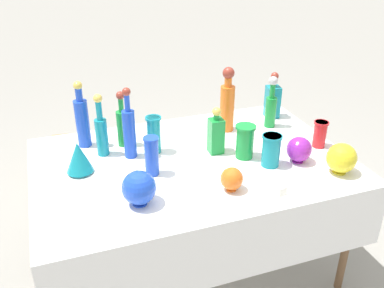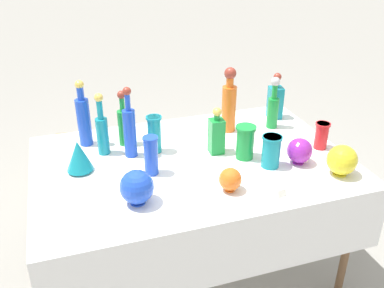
# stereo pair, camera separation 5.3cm
# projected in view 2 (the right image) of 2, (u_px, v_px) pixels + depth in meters

# --- Properties ---
(ground_plane) EXTENTS (40.00, 40.00, 0.00)m
(ground_plane) POSITION_uv_depth(u_px,v_px,m) (192.00, 264.00, 2.71)
(ground_plane) COLOR gray
(display_table) EXTENTS (1.71, 1.14, 0.76)m
(display_table) POSITION_uv_depth(u_px,v_px,m) (194.00, 173.00, 2.35)
(display_table) COLOR white
(display_table) RESTS_ON ground
(tall_bottle_0) EXTENTS (0.07, 0.07, 0.33)m
(tall_bottle_0) POSITION_uv_depth(u_px,v_px,m) (273.00, 107.00, 2.67)
(tall_bottle_0) COLOR #198C38
(tall_bottle_0) RESTS_ON display_table
(tall_bottle_1) EXTENTS (0.07, 0.07, 0.41)m
(tall_bottle_1) POSITION_uv_depth(u_px,v_px,m) (130.00, 129.00, 2.33)
(tall_bottle_1) COLOR blue
(tall_bottle_1) RESTS_ON display_table
(tall_bottle_2) EXTENTS (0.08, 0.08, 0.39)m
(tall_bottle_2) POSITION_uv_depth(u_px,v_px,m) (84.00, 118.00, 2.45)
(tall_bottle_2) COLOR blue
(tall_bottle_2) RESTS_ON display_table
(tall_bottle_3) EXTENTS (0.07, 0.07, 0.36)m
(tall_bottle_3) POSITION_uv_depth(u_px,v_px,m) (102.00, 130.00, 2.36)
(tall_bottle_3) COLOR teal
(tall_bottle_3) RESTS_ON display_table
(tall_bottle_4) EXTENTS (0.07, 0.07, 0.33)m
(tall_bottle_4) POSITION_uv_depth(u_px,v_px,m) (124.00, 123.00, 2.47)
(tall_bottle_4) COLOR #198C38
(tall_bottle_4) RESTS_ON display_table
(tall_bottle_5) EXTENTS (0.09, 0.09, 0.41)m
(tall_bottle_5) POSITION_uv_depth(u_px,v_px,m) (229.00, 103.00, 2.61)
(tall_bottle_5) COLOR orange
(tall_bottle_5) RESTS_ON display_table
(square_decanter_0) EXTENTS (0.08, 0.08, 0.27)m
(square_decanter_0) POSITION_uv_depth(u_px,v_px,m) (216.00, 134.00, 2.38)
(square_decanter_0) COLOR #198C38
(square_decanter_0) RESTS_ON display_table
(square_decanter_1) EXTENTS (0.10, 0.10, 0.31)m
(square_decanter_1) POSITION_uv_depth(u_px,v_px,m) (275.00, 100.00, 2.81)
(square_decanter_1) COLOR teal
(square_decanter_1) RESTS_ON display_table
(slender_vase_0) EXTENTS (0.11, 0.11, 0.19)m
(slender_vase_0) POSITION_uv_depth(u_px,v_px,m) (245.00, 141.00, 2.34)
(slender_vase_0) COLOR #198C38
(slender_vase_0) RESTS_ON display_table
(slender_vase_1) EXTENTS (0.08, 0.08, 0.16)m
(slender_vase_1) POSITION_uv_depth(u_px,v_px,m) (322.00, 135.00, 2.45)
(slender_vase_1) COLOR red
(slender_vase_1) RESTS_ON display_table
(slender_vase_2) EXTENTS (0.11, 0.11, 0.18)m
(slender_vase_2) POSITION_uv_depth(u_px,v_px,m) (271.00, 150.00, 2.26)
(slender_vase_2) COLOR teal
(slender_vase_2) RESTS_ON display_table
(slender_vase_3) EXTENTS (0.09, 0.09, 0.22)m
(slender_vase_3) POSITION_uv_depth(u_px,v_px,m) (154.00, 133.00, 2.39)
(slender_vase_3) COLOR teal
(slender_vase_3) RESTS_ON display_table
(slender_vase_4) EXTENTS (0.08, 0.08, 0.21)m
(slender_vase_4) POSITION_uv_depth(u_px,v_px,m) (151.00, 154.00, 2.18)
(slender_vase_4) COLOR blue
(slender_vase_4) RESTS_ON display_table
(fluted_vase_0) EXTENTS (0.14, 0.14, 0.18)m
(fluted_vase_0) POSITION_uv_depth(u_px,v_px,m) (79.00, 156.00, 2.21)
(fluted_vase_0) COLOR teal
(fluted_vase_0) RESTS_ON display_table
(round_bowl_0) EXTENTS (0.14, 0.14, 0.14)m
(round_bowl_0) POSITION_uv_depth(u_px,v_px,m) (300.00, 151.00, 2.29)
(round_bowl_0) COLOR purple
(round_bowl_0) RESTS_ON display_table
(round_bowl_1) EXTENTS (0.16, 0.16, 0.17)m
(round_bowl_1) POSITION_uv_depth(u_px,v_px,m) (137.00, 187.00, 1.96)
(round_bowl_1) COLOR blue
(round_bowl_1) RESTS_ON display_table
(round_bowl_2) EXTENTS (0.11, 0.11, 0.12)m
(round_bowl_2) POSITION_uv_depth(u_px,v_px,m) (230.00, 179.00, 2.06)
(round_bowl_2) COLOR orange
(round_bowl_2) RESTS_ON display_table
(round_bowl_3) EXTENTS (0.16, 0.16, 0.16)m
(round_bowl_3) POSITION_uv_depth(u_px,v_px,m) (342.00, 160.00, 2.19)
(round_bowl_3) COLOR yellow
(round_bowl_3) RESTS_ON display_table
(price_tag_left) EXTENTS (0.05, 0.02, 0.04)m
(price_tag_left) POSITION_uv_depth(u_px,v_px,m) (282.00, 193.00, 2.03)
(price_tag_left) COLOR white
(price_tag_left) RESTS_ON display_table
(cardboard_box_behind_left) EXTENTS (0.52, 0.41, 0.36)m
(cardboard_box_behind_left) POSITION_uv_depth(u_px,v_px,m) (87.00, 158.00, 3.64)
(cardboard_box_behind_left) COLOR tan
(cardboard_box_behind_left) RESTS_ON ground
(cardboard_box_behind_right) EXTENTS (0.53, 0.43, 0.41)m
(cardboard_box_behind_right) POSITION_uv_depth(u_px,v_px,m) (118.00, 160.00, 3.56)
(cardboard_box_behind_right) COLOR tan
(cardboard_box_behind_right) RESTS_ON ground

